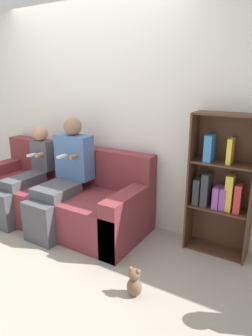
# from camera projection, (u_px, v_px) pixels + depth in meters

# --- Properties ---
(ground_plane) EXTENTS (14.00, 14.00, 0.00)m
(ground_plane) POSITION_uv_depth(u_px,v_px,m) (42.00, 243.00, 3.15)
(ground_plane) COLOR #9E9384
(back_wall) EXTENTS (10.00, 0.06, 2.55)m
(back_wall) POSITION_uv_depth(u_px,v_px,m) (94.00, 112.00, 3.57)
(back_wall) COLOR silver
(back_wall) RESTS_ON ground_plane
(couch) EXTENTS (2.17, 0.84, 0.88)m
(couch) POSITION_uv_depth(u_px,v_px,m) (60.00, 197.00, 3.59)
(couch) COLOR maroon
(couch) RESTS_ON ground_plane
(adult_seated) EXTENTS (0.43, 0.77, 1.25)m
(adult_seated) POSITION_uv_depth(u_px,v_px,m) (63.00, 174.00, 3.30)
(adult_seated) COLOR #47474C
(adult_seated) RESTS_ON ground_plane
(child_seated) EXTENTS (0.28, 0.79, 1.11)m
(child_seated) POSITION_uv_depth(u_px,v_px,m) (27.00, 174.00, 3.58)
(child_seated) COLOR #47474C
(child_seated) RESTS_ON ground_plane
(bookshelf) EXTENTS (0.59, 0.25, 1.37)m
(bookshelf) POSITION_uv_depth(u_px,v_px,m) (220.00, 185.00, 2.85)
(bookshelf) COLOR #4C2D1E
(bookshelf) RESTS_ON ground_plane
(teddy_bear) EXTENTS (0.13, 0.10, 0.25)m
(teddy_bear) POSITION_uv_depth(u_px,v_px,m) (134.00, 283.00, 2.36)
(teddy_bear) COLOR brown
(teddy_bear) RESTS_ON ground_plane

